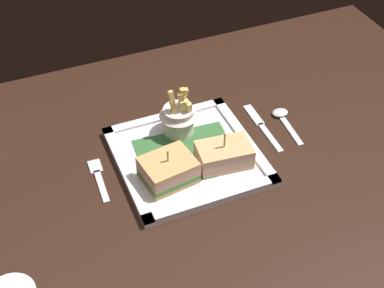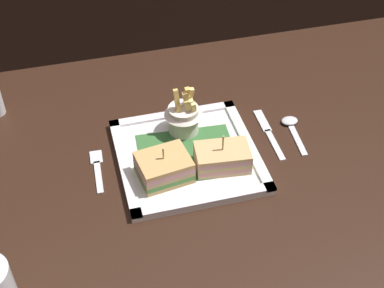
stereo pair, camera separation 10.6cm
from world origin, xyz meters
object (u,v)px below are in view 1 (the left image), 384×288
Objects in this scene: square_plate at (187,156)px; knife at (262,126)px; fries_cup at (179,115)px; spoon at (283,117)px; sandwich_half_right at (224,155)px; fork at (99,178)px; dining_table at (196,203)px; sandwich_half_left at (168,170)px.

square_plate is 0.18m from knife.
square_plate is 1.65× the size of knife.
fries_cup reaches higher than spoon.
knife is at bearing -13.34° from fries_cup.
sandwich_half_right reaches higher than fork.
dining_table is 12.30× the size of sandwich_half_left.
spoon is at bearing 11.01° from dining_table.
square_plate is 0.08m from sandwich_half_right.
sandwich_half_right is at bearing -148.43° from knife.
square_plate is 0.08m from sandwich_half_left.
fries_cup is at bearing 111.37° from sandwich_half_right.
knife is 1.34× the size of spoon.
sandwich_half_right is at bearing -0.00° from sandwich_half_left.
dining_table is 0.23m from fork.
square_plate reaches higher than fork.
square_plate is (-0.02, 0.01, 0.14)m from dining_table.
dining_table is at bearing 27.54° from sandwich_half_left.
fries_cup is at bearing 81.50° from square_plate.
fork is 0.41m from spoon.
dining_table is 11.86× the size of sandwich_half_right.
square_plate is at bearing -171.72° from spoon.
square_plate is 2.48× the size of sandwich_half_right.
dining_table is at bearing -6.69° from fork.
spoon is (0.18, 0.08, -0.03)m from sandwich_half_right.
fork is at bearing 175.35° from square_plate.
knife is 0.05m from spoon.
fries_cup is 0.93× the size of fork.
dining_table is 0.26m from spoon.
sandwich_half_right is at bearing -43.60° from dining_table.
square_plate is 2.23× the size of fork.
dining_table is 0.20m from fries_cup.
fork is 0.99× the size of spoon.
fork is at bearing 153.01° from sandwich_half_left.
sandwich_half_left reaches higher than fork.
spoon is (0.05, 0.00, 0.00)m from knife.
sandwich_half_left is 0.93× the size of fries_cup.
square_plate is at bearing 140.65° from sandwich_half_right.
fork reaches higher than dining_table.
knife is (0.12, 0.08, -0.03)m from sandwich_half_right.
fries_cup is at bearing 16.94° from fork.
sandwich_half_right is (0.11, -0.00, -0.00)m from sandwich_half_left.
sandwich_half_right reaches higher than square_plate.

